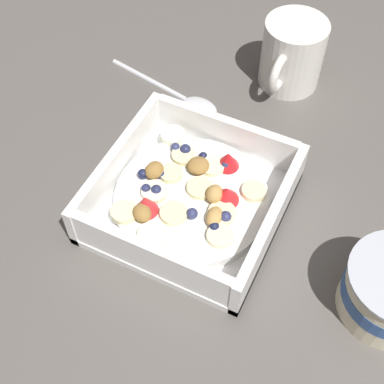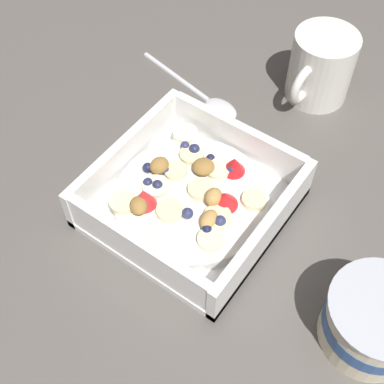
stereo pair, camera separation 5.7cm
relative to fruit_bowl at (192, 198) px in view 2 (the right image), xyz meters
The scene contains 5 objects.
ground_plane 0.02m from the fruit_bowl, 83.17° to the left, with size 2.40×2.40×0.00m, color #56514C.
fruit_bowl is the anchor object (origin of this frame).
spoon 0.17m from the fruit_bowl, 150.68° to the right, with size 0.05×0.17×0.01m.
yogurt_cup 0.22m from the fruit_bowl, 83.82° to the left, with size 0.10×0.10×0.06m.
coffee_mug 0.24m from the fruit_bowl, behind, with size 0.11×0.08×0.09m.
Camera 2 is at (0.27, 0.18, 0.49)m, focal length 49.67 mm.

